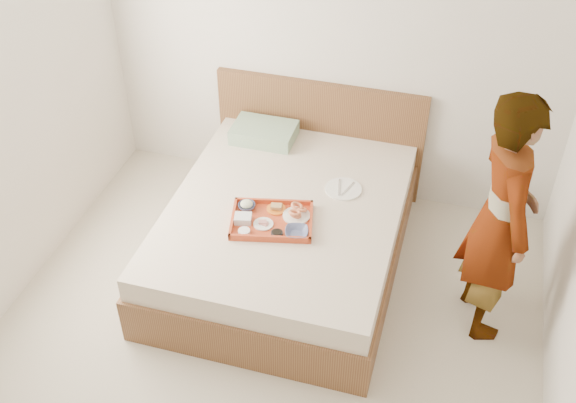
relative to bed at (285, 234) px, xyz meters
The scene contains 16 objects.
ground 1.04m from the bed, 86.08° to the right, with size 3.50×4.00×0.01m, color beige.
wall_back 1.44m from the bed, 86.08° to the left, with size 3.50×0.01×2.60m, color silver.
bed is the anchor object (origin of this frame).
headboard 0.99m from the bed, 90.00° to the left, with size 1.65×0.06×0.95m, color brown.
pillow 0.89m from the bed, 117.55° to the left, with size 0.48×0.32×0.11m, color #96B08E.
tray 0.35m from the bed, 98.86° to the right, with size 0.53×0.39×0.05m, color #AD441B.
prawn_plate 0.33m from the bed, 44.64° to the right, with size 0.18×0.18×0.01m, color white.
navy_bowl_big 0.44m from the bed, 60.47° to the right, with size 0.15×0.15×0.04m, color #131D46.
sauce_dish 0.44m from the bed, 82.78° to the right, with size 0.08×0.08×0.03m, color black.
meat_plate 0.39m from the bed, 106.61° to the right, with size 0.13×0.13×0.01m, color white.
bread_plate 0.30m from the bed, 116.11° to the right, with size 0.13×0.13×0.01m, color orange.
salad_bowl 0.40m from the bed, 152.15° to the right, with size 0.12×0.12×0.04m, color #131D46.
plastic_tub 0.45m from the bed, 129.56° to the right, with size 0.11×0.09×0.05m, color silver.
cheese_round 0.50m from the bed, 114.66° to the right, with size 0.08×0.08×0.03m, color white.
dinner_plate 0.52m from the bed, 38.54° to the left, with size 0.26×0.26×0.01m, color white.
person 1.51m from the bed, ahead, with size 0.62×0.41×1.71m, color silver.
Camera 1 is at (0.96, -2.50, 3.53)m, focal length 43.06 mm.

